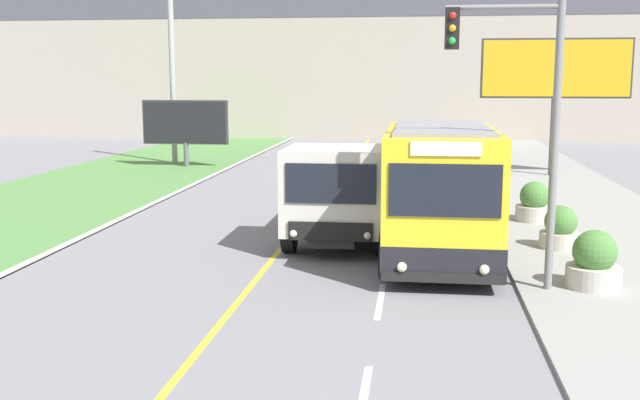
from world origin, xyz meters
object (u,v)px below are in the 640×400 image
at_px(dump_truck, 340,195).
at_px(utility_pole_far, 172,70).
at_px(planter_round_third, 534,204).
at_px(planter_round_second, 560,230).
at_px(city_bus, 440,194).
at_px(billboard_large, 556,72).
at_px(billboard_small, 185,123).
at_px(planter_round_near, 594,263).
at_px(traffic_light_mast, 524,102).

bearing_deg(dump_truck, utility_pole_far, 120.21).
xyz_separation_m(dump_truck, planter_round_third, (5.48, 3.62, -0.72)).
bearing_deg(planter_round_third, planter_round_second, -88.35).
xyz_separation_m(city_bus, planter_round_third, (2.95, 5.14, -1.03)).
relative_size(billboard_large, planter_round_second, 5.88).
relative_size(billboard_small, planter_round_third, 3.55).
distance_m(utility_pole_far, billboard_large, 18.38).
bearing_deg(planter_round_near, city_bus, 145.33).
bearing_deg(planter_round_near, planter_round_third, 90.92).
relative_size(utility_pole_far, billboard_large, 1.46).
relative_size(city_bus, billboard_small, 1.39).
xyz_separation_m(city_bus, dump_truck, (-2.53, 1.52, -0.31)).
height_order(billboard_small, planter_round_second, billboard_small).
xyz_separation_m(utility_pole_far, billboard_small, (1.08, -1.51, -2.56)).
bearing_deg(planter_round_third, utility_pole_far, 138.28).
bearing_deg(dump_truck, traffic_light_mast, -43.88).
distance_m(dump_truck, planter_round_second, 5.64).
distance_m(traffic_light_mast, planter_round_near, 3.62).
bearing_deg(utility_pole_far, planter_round_near, -53.31).
xyz_separation_m(dump_truck, billboard_small, (-9.22, 16.19, 0.82)).
height_order(billboard_large, planter_round_near, billboard_large).
distance_m(planter_round_near, planter_round_second, 3.63).
height_order(utility_pole_far, planter_round_second, utility_pole_far).
xyz_separation_m(billboard_large, planter_round_second, (-2.26, -14.80, -4.02)).
bearing_deg(city_bus, planter_round_near, -34.67).
xyz_separation_m(traffic_light_mast, planter_round_third, (1.45, 7.50, -3.26)).
bearing_deg(planter_round_near, planter_round_second, 90.19).
distance_m(billboard_small, planter_round_third, 19.41).
relative_size(utility_pole_far, planter_round_third, 7.80).
bearing_deg(billboard_large, traffic_light_mast, -101.57).
height_order(billboard_small, planter_round_near, billboard_small).
bearing_deg(planter_round_third, billboard_large, 78.03).
distance_m(traffic_light_mast, planter_round_second, 5.32).
xyz_separation_m(city_bus, traffic_light_mast, (1.50, -2.35, 2.23)).
height_order(traffic_light_mast, billboard_small, traffic_light_mast).
distance_m(billboard_large, planter_round_third, 12.09).
bearing_deg(dump_truck, planter_round_near, -33.06).
relative_size(traffic_light_mast, billboard_small, 1.43).
relative_size(city_bus, planter_round_near, 4.95).
relative_size(city_bus, dump_truck, 0.88).
relative_size(billboard_small, planter_round_second, 3.91).
bearing_deg(billboard_small, planter_round_near, -53.22).
bearing_deg(planter_round_second, traffic_light_mast, -111.96).
bearing_deg(billboard_small, traffic_light_mast, -56.55).
height_order(city_bus, traffic_light_mast, traffic_light_mast).
distance_m(utility_pole_far, planter_round_near, 26.93).
relative_size(traffic_light_mast, billboard_large, 0.95).
bearing_deg(city_bus, dump_truck, 148.98).
xyz_separation_m(dump_truck, planter_round_second, (5.59, -0.01, -0.77)).
bearing_deg(billboard_large, city_bus, -108.07).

